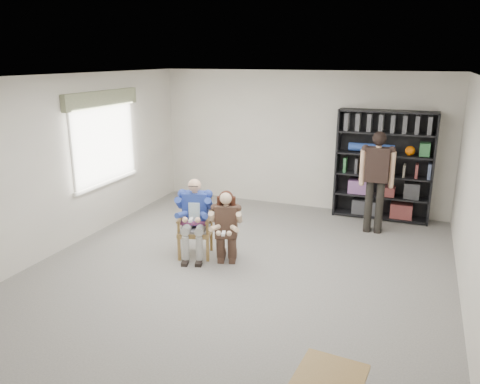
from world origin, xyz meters
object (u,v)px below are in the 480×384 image
at_px(seated_man, 195,218).
at_px(kneeling_woman, 226,228).
at_px(standing_man, 376,183).
at_px(armchair, 195,227).
at_px(bookshelf, 384,166).

relative_size(seated_man, kneeling_woman, 1.09).
bearing_deg(standing_man, kneeling_woman, -132.79).
height_order(armchair, standing_man, standing_man).
bearing_deg(standing_man, armchair, -141.88).
height_order(kneeling_woman, bookshelf, bookshelf).
height_order(armchair, seated_man, seated_man).
xyz_separation_m(kneeling_woman, bookshelf, (1.98, 3.06, 0.47)).
distance_m(armchair, standing_man, 3.29).
xyz_separation_m(seated_man, kneeling_woman, (0.58, -0.12, -0.05)).
xyz_separation_m(seated_man, bookshelf, (2.56, 2.94, 0.42)).
bearing_deg(bookshelf, armchair, -131.01).
distance_m(kneeling_woman, standing_man, 2.95).
bearing_deg(armchair, standing_man, 22.74).
height_order(seated_man, standing_man, standing_man).
relative_size(seated_man, bookshelf, 0.60).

